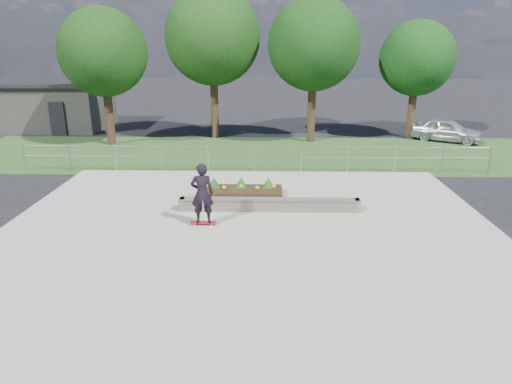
% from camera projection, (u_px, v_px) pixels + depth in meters
% --- Properties ---
extents(ground, '(120.00, 120.00, 0.00)m').
position_uv_depth(ground, '(248.00, 247.00, 12.64)').
color(ground, black).
rests_on(ground, ground).
extents(grass_verge, '(30.00, 8.00, 0.02)m').
position_uv_depth(grass_verge, '(256.00, 153.00, 23.07)').
color(grass_verge, '#26471C').
rests_on(grass_verge, ground).
extents(concrete_slab, '(15.00, 15.00, 0.06)m').
position_uv_depth(concrete_slab, '(248.00, 246.00, 12.63)').
color(concrete_slab, gray).
rests_on(concrete_slab, ground).
extents(fence, '(20.06, 0.06, 1.20)m').
position_uv_depth(fence, '(254.00, 155.00, 19.51)').
color(fence, '#999CA1').
rests_on(fence, ground).
extents(building, '(8.40, 5.40, 3.00)m').
position_uv_depth(building, '(43.00, 105.00, 29.54)').
color(building, '#302D2A').
rests_on(building, ground).
extents(tree_far_left, '(4.55, 4.55, 7.15)m').
position_uv_depth(tree_far_left, '(103.00, 53.00, 23.62)').
color(tree_far_left, black).
rests_on(tree_far_left, ground).
extents(tree_mid_left, '(5.25, 5.25, 8.25)m').
position_uv_depth(tree_mid_left, '(213.00, 37.00, 25.16)').
color(tree_mid_left, '#2F1E13').
rests_on(tree_mid_left, ground).
extents(tree_mid_right, '(4.90, 4.90, 7.70)m').
position_uv_depth(tree_mid_right, '(314.00, 45.00, 24.21)').
color(tree_mid_right, black).
rests_on(tree_mid_right, ground).
extents(tree_far_right, '(4.20, 4.20, 6.60)m').
position_uv_depth(tree_far_right, '(417.00, 59.00, 25.75)').
color(tree_far_right, '#352115').
rests_on(tree_far_right, ground).
extents(grind_ledge, '(6.00, 0.44, 0.43)m').
position_uv_depth(grind_ledge, '(269.00, 205.00, 15.11)').
color(grind_ledge, brown).
rests_on(grind_ledge, concrete_slab).
extents(planter_bed, '(3.00, 1.20, 0.61)m').
position_uv_depth(planter_bed, '(241.00, 190.00, 16.62)').
color(planter_bed, black).
rests_on(planter_bed, concrete_slab).
extents(skateboarder, '(0.80, 0.53, 1.95)m').
position_uv_depth(skateboarder, '(202.00, 194.00, 13.66)').
color(skateboarder, white).
rests_on(skateboarder, concrete_slab).
extents(parked_car, '(4.04, 3.24, 1.29)m').
position_uv_depth(parked_car, '(447.00, 130.00, 25.71)').
color(parked_car, '#B3B7BD').
rests_on(parked_car, ground).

